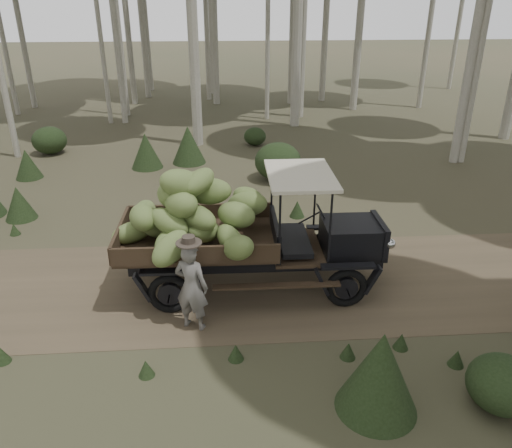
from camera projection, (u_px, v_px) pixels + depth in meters
name	position (u px, v px, depth m)	size (l,w,h in m)	color
ground	(150.00, 288.00, 10.48)	(120.00, 120.00, 0.00)	#473D2B
dirt_track	(150.00, 288.00, 10.48)	(70.00, 4.00, 0.01)	brown
banana_truck	(221.00, 221.00, 9.85)	(5.68, 2.81, 2.79)	black
farmer	(191.00, 286.00, 8.92)	(0.74, 0.63, 1.87)	#635F5A
undergrowth	(152.00, 230.00, 11.77)	(23.60, 22.70, 1.37)	#233319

